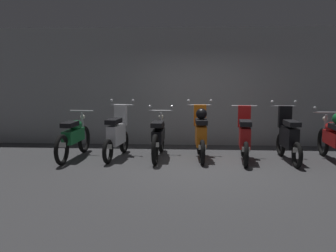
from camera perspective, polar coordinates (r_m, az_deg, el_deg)
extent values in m
plane|color=#424244|center=(8.17, 4.78, -5.92)|extent=(80.00, 80.00, 0.00)
cube|color=#9EA0A3|center=(10.54, 4.54, 5.62)|extent=(16.00, 0.30, 3.05)
torus|color=black|center=(9.74, -11.90, -1.85)|extent=(0.15, 0.66, 0.65)
torus|color=black|center=(8.55, -14.94, -3.31)|extent=(0.15, 0.66, 0.65)
cube|color=#197238|center=(9.11, -13.36, -1.36)|extent=(0.30, 0.85, 0.28)
ellipsoid|color=#197238|center=(9.22, -13.04, 0.15)|extent=(0.30, 0.46, 0.22)
cube|color=black|center=(8.90, -13.85, 0.23)|extent=(0.29, 0.54, 0.10)
cylinder|color=#B7BABF|center=(9.55, -12.23, 2.13)|extent=(0.56, 0.09, 0.04)
cylinder|color=#B7BABF|center=(9.64, -12.06, -0.03)|extent=(0.07, 0.16, 0.65)
sphere|color=silver|center=(9.61, -12.10, 1.27)|extent=(0.12, 0.12, 0.12)
cube|color=white|center=(8.56, -14.89, -2.62)|extent=(0.16, 0.03, 0.10)
torus|color=black|center=(9.57, -6.30, -2.26)|extent=(0.16, 0.54, 0.53)
torus|color=black|center=(8.50, -8.59, -3.61)|extent=(0.16, 0.54, 0.53)
cube|color=silver|center=(8.98, -7.40, -1.21)|extent=(0.31, 0.76, 0.44)
cube|color=silver|center=(9.25, -6.78, 1.57)|extent=(0.29, 0.16, 0.48)
cube|color=black|center=(8.79, -7.77, 0.69)|extent=(0.31, 0.55, 0.10)
cylinder|color=#B7BABF|center=(9.36, -6.54, 3.01)|extent=(0.56, 0.11, 0.04)
sphere|color=#B7BABF|center=(9.44, -8.06, 3.63)|extent=(0.07, 0.07, 0.07)
sphere|color=#B7BABF|center=(9.28, -5.02, 3.60)|extent=(0.07, 0.07, 0.07)
cylinder|color=#B7BABF|center=(9.46, -6.42, 0.19)|extent=(0.07, 0.15, 0.85)
sphere|color=silver|center=(9.42, -6.45, 2.12)|extent=(0.12, 0.12, 0.12)
cube|color=white|center=(8.50, -8.55, -2.92)|extent=(0.16, 0.03, 0.10)
torus|color=black|center=(9.56, -0.96, -1.86)|extent=(0.11, 0.65, 0.65)
torus|color=black|center=(8.29, -1.87, -3.40)|extent=(0.11, 0.65, 0.65)
cube|color=black|center=(8.89, -1.39, -1.37)|extent=(0.24, 0.84, 0.28)
ellipsoid|color=black|center=(9.01, -1.29, 0.17)|extent=(0.27, 0.45, 0.22)
cube|color=black|center=(8.67, -1.52, 0.26)|extent=(0.25, 0.53, 0.10)
cylinder|color=#B7BABF|center=(9.36, -1.04, 2.19)|extent=(0.56, 0.05, 0.04)
sphere|color=#B7BABF|center=(9.38, -2.62, 2.81)|extent=(0.07, 0.07, 0.07)
sphere|color=#B7BABF|center=(9.33, 0.55, 2.79)|extent=(0.07, 0.07, 0.07)
cylinder|color=#B7BABF|center=(9.46, -1.00, -0.01)|extent=(0.06, 0.16, 0.65)
sphere|color=silver|center=(9.43, -1.00, 1.32)|extent=(0.12, 0.12, 0.12)
cube|color=white|center=(8.29, -1.85, -2.69)|extent=(0.16, 0.02, 0.10)
torus|color=black|center=(9.48, 4.46, -2.33)|extent=(0.11, 0.53, 0.53)
torus|color=black|center=(8.36, 4.93, -3.75)|extent=(0.11, 0.53, 0.53)
cube|color=orange|center=(8.87, 4.70, -1.28)|extent=(0.25, 0.74, 0.44)
cube|color=orange|center=(9.16, 4.59, 1.54)|extent=(0.28, 0.13, 0.48)
cube|color=black|center=(8.67, 4.79, 0.63)|extent=(0.26, 0.53, 0.10)
cylinder|color=#B7BABF|center=(9.27, 4.55, 2.98)|extent=(0.56, 0.06, 0.04)
sphere|color=#B7BABF|center=(9.25, 2.95, 3.61)|extent=(0.07, 0.07, 0.07)
sphere|color=#B7BABF|center=(9.29, 6.16, 3.59)|extent=(0.07, 0.07, 0.07)
cylinder|color=#B7BABF|center=(9.37, 4.50, 0.15)|extent=(0.06, 0.15, 0.85)
sphere|color=silver|center=(9.33, 4.52, 2.09)|extent=(0.12, 0.12, 0.12)
cube|color=white|center=(8.36, 4.92, -3.04)|extent=(0.16, 0.02, 0.10)
sphere|color=black|center=(8.65, 4.80, 1.75)|extent=(0.24, 0.24, 0.24)
torus|color=black|center=(9.39, 10.65, -2.55)|extent=(0.13, 0.54, 0.53)
torus|color=black|center=(8.26, 11.05, -4.01)|extent=(0.13, 0.54, 0.53)
cube|color=red|center=(8.77, 10.88, -1.51)|extent=(0.28, 0.75, 0.44)
cube|color=red|center=(9.06, 10.83, 1.35)|extent=(0.29, 0.14, 0.48)
cube|color=black|center=(8.57, 11.00, 0.43)|extent=(0.28, 0.54, 0.10)
cylinder|color=#B7BABF|center=(9.17, 10.83, 2.81)|extent=(0.56, 0.08, 0.04)
cylinder|color=#B7BABF|center=(9.27, 10.73, -0.05)|extent=(0.07, 0.15, 0.85)
sphere|color=silver|center=(9.23, 10.79, 1.91)|extent=(0.12, 0.12, 0.12)
cube|color=white|center=(8.26, 11.06, -3.30)|extent=(0.16, 0.02, 0.10)
torus|color=black|center=(9.53, 15.80, -2.56)|extent=(0.12, 0.53, 0.53)
torus|color=black|center=(8.45, 17.96, -3.98)|extent=(0.12, 0.53, 0.53)
cube|color=black|center=(8.94, 16.88, -1.53)|extent=(0.27, 0.75, 0.44)
cube|color=black|center=(9.22, 16.35, 1.28)|extent=(0.29, 0.14, 0.48)
cube|color=black|center=(8.75, 17.28, 0.36)|extent=(0.27, 0.53, 0.10)
cylinder|color=#B7BABF|center=(9.33, 16.17, 2.72)|extent=(0.56, 0.07, 0.04)
sphere|color=#B7BABF|center=(9.25, 14.64, 3.36)|extent=(0.07, 0.07, 0.07)
sphere|color=#B7BABF|center=(9.39, 17.71, 3.31)|extent=(0.07, 0.07, 0.07)
cylinder|color=#B7BABF|center=(9.42, 15.98, -0.10)|extent=(0.07, 0.15, 0.85)
sphere|color=silver|center=(9.38, 16.05, 1.83)|extent=(0.12, 0.12, 0.12)
cube|color=white|center=(8.46, 17.94, -3.28)|extent=(0.16, 0.02, 0.10)
torus|color=black|center=(9.85, 21.28, -2.12)|extent=(0.09, 0.65, 0.65)
cube|color=red|center=(9.21, 22.58, -1.65)|extent=(0.22, 0.83, 0.28)
ellipsoid|color=red|center=(9.33, 22.34, -0.16)|extent=(0.26, 0.44, 0.22)
cylinder|color=#B7BABF|center=(9.66, 21.68, 1.81)|extent=(0.56, 0.04, 0.04)
sphere|color=#B7BABF|center=(9.57, 20.23, 2.43)|extent=(0.07, 0.07, 0.07)
cylinder|color=#B7BABF|center=(9.75, 21.47, -0.32)|extent=(0.06, 0.16, 0.65)
sphere|color=silver|center=(9.73, 21.53, 0.97)|extent=(0.12, 0.12, 0.12)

